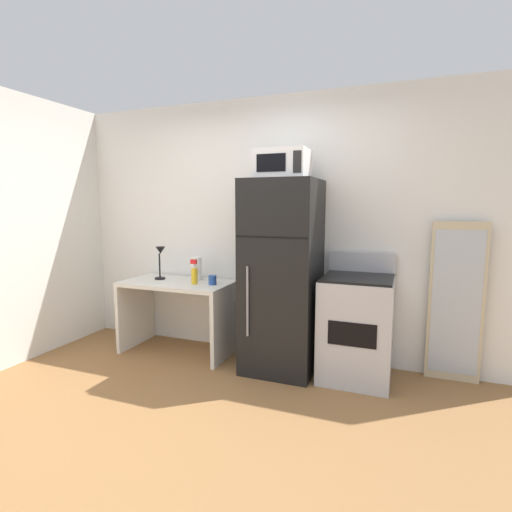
% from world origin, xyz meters
% --- Properties ---
extents(ground_plane, '(12.00, 12.00, 0.00)m').
position_xyz_m(ground_plane, '(0.00, 0.00, 0.00)').
color(ground_plane, olive).
extents(wall_back_white, '(5.00, 0.10, 2.60)m').
position_xyz_m(wall_back_white, '(0.00, 1.70, 1.30)').
color(wall_back_white, white).
rests_on(wall_back_white, ground).
extents(desk, '(1.14, 0.61, 0.75)m').
position_xyz_m(desk, '(-0.87, 1.32, 0.52)').
color(desk, silver).
rests_on(desk, ground).
extents(desk_lamp, '(0.14, 0.12, 0.35)m').
position_xyz_m(desk_lamp, '(-1.09, 1.35, 0.99)').
color(desk_lamp, black).
rests_on(desk_lamp, desk).
extents(coffee_mug, '(0.08, 0.08, 0.09)m').
position_xyz_m(coffee_mug, '(-0.45, 1.30, 0.80)').
color(coffee_mug, '#264C99').
rests_on(coffee_mug, desk).
extents(paper_towel_roll, '(0.11, 0.11, 0.24)m').
position_xyz_m(paper_towel_roll, '(-0.73, 1.48, 0.87)').
color(paper_towel_roll, white).
rests_on(paper_towel_roll, desk).
extents(spray_bottle, '(0.06, 0.06, 0.25)m').
position_xyz_m(spray_bottle, '(-0.64, 1.27, 0.85)').
color(spray_bottle, yellow).
rests_on(spray_bottle, desk).
extents(refrigerator, '(0.65, 0.68, 1.76)m').
position_xyz_m(refrigerator, '(0.27, 1.30, 0.88)').
color(refrigerator, black).
rests_on(refrigerator, ground).
extents(microwave, '(0.46, 0.35, 0.26)m').
position_xyz_m(microwave, '(0.27, 1.28, 1.89)').
color(microwave, silver).
rests_on(microwave, refrigerator).
extents(oven_range, '(0.61, 0.61, 1.10)m').
position_xyz_m(oven_range, '(0.95, 1.33, 0.47)').
color(oven_range, '#B7B7BC').
rests_on(oven_range, ground).
extents(leaning_mirror, '(0.44, 0.03, 1.40)m').
position_xyz_m(leaning_mirror, '(1.75, 1.59, 0.70)').
color(leaning_mirror, '#C6B793').
rests_on(leaning_mirror, ground).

